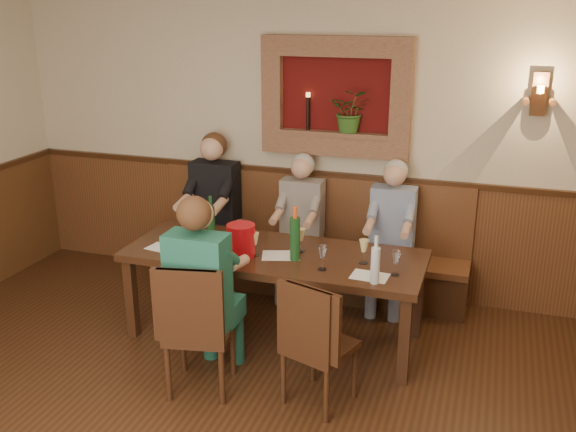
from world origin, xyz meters
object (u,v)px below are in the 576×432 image
Objects in this scene: person_bench_left at (212,223)px; wine_bottle_green_a at (295,238)px; wine_bottle_green_b at (211,221)px; person_bench_mid at (299,239)px; chair_near_right at (318,367)px; spittoon_bucket at (241,240)px; chair_near_left at (200,352)px; bench at (307,258)px; dining_table at (274,261)px; person_chair_front at (205,306)px; water_bottle at (375,264)px; person_bench_right at (390,249)px.

wine_bottle_green_a is at bearing -39.42° from person_bench_left.
person_bench_mid is at bearing 49.38° from wine_bottle_green_b.
wine_bottle_green_a reaches higher than chair_near_right.
person_bench_mid is at bearing 79.91° from spittoon_bucket.
bench is at bearing 71.04° from chair_near_left.
dining_table is 5.53× the size of wine_bottle_green_a.
water_bottle is at bearing 21.37° from person_chair_front.
spittoon_bucket is (-0.18, -0.99, 0.32)m from person_bench_mid.
water_bottle is (1.81, -1.17, 0.27)m from person_bench_left.
dining_table is at bearing -90.00° from bench.
person_chair_front is at bearing -67.05° from person_bench_left.
water_bottle is at bearing 15.16° from chair_near_left.
person_bench_mid is (-0.64, 1.63, 0.28)m from chair_near_right.
bench is at bearing 81.74° from person_chair_front.
wine_bottle_green_a reaches higher than bench.
spittoon_bucket is (0.71, -0.98, 0.26)m from person_bench_left.
bench is at bearing 90.00° from dining_table.
person_bench_left is 1.73m from person_bench_right.
chair_near_right is at bearing -1.04° from person_chair_front.
person_chair_front reaches higher than person_bench_mid.
person_chair_front reaches higher than dining_table.
wine_bottle_green_b is at bearing 111.72° from person_chair_front.
person_bench_mid is at bearing -114.87° from bench.
bench is 2.99× the size of chair_near_left.
wine_bottle_green_b is at bearing 98.31° from chair_near_left.
spittoon_bucket reaches higher than chair_near_right.
dining_table is 0.97m from water_bottle.
chair_near_right is 2.16× the size of wine_bottle_green_a.
person_bench_left is at bearing -179.72° from person_bench_mid.
person_chair_front is 4.04× the size of water_bottle.
chair_near_right is (0.84, 0.10, -0.02)m from chair_near_left.
person_bench_left is 1.24m from spittoon_bucket.
person_bench_right is 3.80× the size of water_bottle.
person_bench_right is 0.94× the size of person_chair_front.
person_chair_front is at bearing -97.11° from person_bench_mid.
person_bench_mid reaches higher than wine_bottle_green_a.
wine_bottle_green_b is at bearing 162.21° from wine_bottle_green_a.
person_bench_right is at bearing 47.60° from chair_near_left.
person_bench_left reaches higher than chair_near_left.
chair_near_left is at bearing -154.06° from chair_near_right.
person_bench_right reaches higher than water_bottle.
water_bottle is (0.28, 0.46, 0.62)m from chair_near_right.
wine_bottle_green_b is at bearing -65.35° from person_bench_left.
chair_near_right is 0.82m from water_bottle.
chair_near_left is 0.85m from chair_near_right.
dining_table is 0.80× the size of bench.
person_bench_right is at bearing 25.30° from wine_bottle_green_b.
bench is at bearing 172.62° from person_bench_right.
person_bench_mid is 0.95m from wine_bottle_green_b.
person_bench_right reaches higher than spittoon_bucket.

